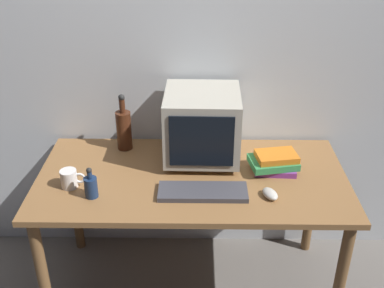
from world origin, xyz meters
name	(u,v)px	position (x,y,z in m)	size (l,w,h in m)	color
ground_plane	(192,284)	(0.00, 0.00, 0.00)	(6.00, 6.00, 0.00)	slate
back_wall	(193,51)	(0.00, 0.44, 1.25)	(4.00, 0.08, 2.50)	silver
desk	(192,190)	(0.00, 0.00, 0.66)	(1.55, 0.77, 0.74)	olive
crt_monitor	(202,125)	(0.05, 0.18, 0.94)	(0.39, 0.39, 0.37)	#B2AD9E
keyboard	(203,192)	(0.05, -0.16, 0.76)	(0.42, 0.15, 0.02)	#3F3F47
computer_mouse	(270,194)	(0.37, -0.18, 0.76)	(0.06, 0.10, 0.04)	beige
bottle_tall	(124,129)	(-0.37, 0.28, 0.87)	(0.08, 0.08, 0.32)	#472314
bottle_short	(91,186)	(-0.47, -0.19, 0.80)	(0.06, 0.06, 0.16)	navy
book_stack	(274,162)	(0.42, 0.06, 0.79)	(0.26, 0.20, 0.10)	#843893
mug	(70,179)	(-0.58, -0.11, 0.79)	(0.12, 0.08, 0.09)	white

